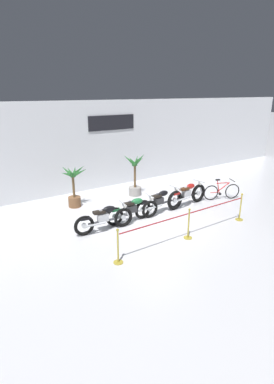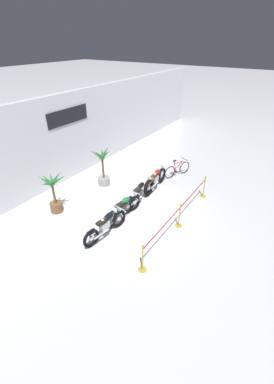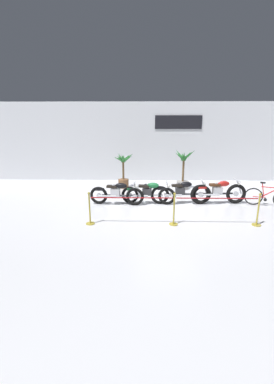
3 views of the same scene
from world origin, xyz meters
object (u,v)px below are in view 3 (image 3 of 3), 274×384
potted_palm_left_of_row (124,170)px  stanchion_mid_right (258,215)px  potted_palm_right_of_row (183,171)px  bicycle (268,197)px  stanchion_far_left (138,205)px  stanchion_mid_left (174,214)px  motorcycle_red_3 (219,192)px  motorcycle_black_2 (181,192)px  motorcycle_black_0 (117,193)px  motorcycle_green_1 (149,193)px

potted_palm_left_of_row → stanchion_mid_right: bearing=-46.3°
potted_palm_right_of_row → stanchion_mid_right: potted_palm_right_of_row is taller
bicycle → potted_palm_left_of_row: 6.43m
stanchion_far_left → stanchion_mid_left: (1.14, -0.00, -0.30)m
motorcycle_red_3 → stanchion_far_left: (-3.16, -2.21, 0.18)m
motorcycle_black_2 → stanchion_mid_left: (-0.55, -2.20, -0.11)m
stanchion_mid_left → stanchion_mid_right: same height
motorcycle_red_3 → potted_palm_left_of_row: potted_palm_left_of_row is taller
bicycle → potted_palm_right_of_row: size_ratio=0.82×
motorcycle_black_2 → stanchion_mid_left: 2.27m
stanchion_mid_left → stanchion_mid_right: 2.62m
motorcycle_black_2 → motorcycle_red_3: motorcycle_red_3 is taller
bicycle → stanchion_far_left: size_ratio=0.30×
motorcycle_black_0 → bicycle: 5.82m
stanchion_far_left → stanchion_mid_right: 3.77m
motorcycle_black_2 → stanchion_mid_right: stanchion_mid_right is taller
motorcycle_green_1 → stanchion_mid_left: (0.75, -2.14, -0.10)m
motorcycle_black_2 → motorcycle_red_3: (1.47, 0.01, 0.01)m
stanchion_far_left → stanchion_mid_right: (3.76, -0.00, -0.30)m
bicycle → stanchion_far_left: (-4.96, -1.92, 0.29)m
motorcycle_green_1 → stanchion_far_left: stanchion_far_left is taller
motorcycle_green_1 → bicycle: 4.58m
bicycle → stanchion_mid_left: bearing=-153.3°
motorcycle_black_0 → potted_palm_right_of_row: 3.93m
motorcycle_black_0 → stanchion_mid_left: 2.84m
motorcycle_green_1 → stanchion_mid_right: stanchion_mid_right is taller
motorcycle_black_0 → motorcycle_red_3: 4.02m
motorcycle_black_2 → bicycle: bearing=-4.9°
bicycle → potted_palm_left_of_row: bearing=153.7°
bicycle → stanchion_mid_left: size_ratio=1.50×
motorcycle_black_0 → potted_palm_left_of_row: potted_palm_left_of_row is taller
motorcycle_red_3 → stanchion_far_left: size_ratio=0.42×
motorcycle_black_0 → potted_palm_right_of_row: potted_palm_right_of_row is taller
motorcycle_green_1 → potted_palm_right_of_row: size_ratio=1.11×
stanchion_mid_right → bicycle: bearing=57.8°
motorcycle_green_1 → potted_palm_right_of_row: (1.72, 2.43, 0.41)m
bicycle → stanchion_far_left: 5.33m
motorcycle_green_1 → stanchion_mid_left: 2.27m
bicycle → motorcycle_black_0: bearing=179.1°
motorcycle_black_0 → potted_palm_right_of_row: (2.96, 2.56, 0.41)m
stanchion_mid_left → motorcycle_black_0: bearing=134.7°
motorcycle_black_0 → potted_palm_right_of_row: size_ratio=1.11×
motorcycle_red_3 → stanchion_mid_right: stanchion_mid_right is taller
motorcycle_red_3 → stanchion_mid_right: (0.60, -2.21, -0.13)m
stanchion_mid_right → motorcycle_black_2: bearing=133.2°
bicycle → stanchion_mid_right: (-1.21, -1.92, -0.01)m
potted_palm_left_of_row → potted_palm_right_of_row: bearing=-3.7°
motorcycle_black_0 → motorcycle_green_1: motorcycle_black_0 is taller
motorcycle_black_0 → motorcycle_green_1: size_ratio=1.00×
motorcycle_black_0 → motorcycle_green_1: 1.25m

